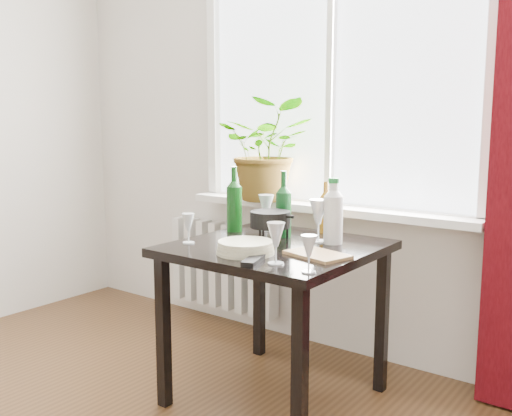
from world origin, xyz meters
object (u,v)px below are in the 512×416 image
Objects in this scene: wine_bottle_right at (284,204)px; cleaning_bottle at (333,210)px; radiator at (223,265)px; fondue_pot at (270,227)px; plate_stack at (246,247)px; table at (276,264)px; wineglass_back_center at (318,220)px; wineglass_far_right at (309,254)px; wineglass_back_left at (266,212)px; wineglass_front_left at (188,228)px; wineglass_front_right at (276,243)px; tv_remote at (254,260)px; potted_plant at (268,150)px; cutting_board at (317,255)px; bottle_amber at (325,207)px; wine_bottle_left at (234,198)px.

cleaning_bottle is (0.27, 0.01, -0.01)m from wine_bottle_right.
fondue_pot is (0.80, -0.61, 0.43)m from radiator.
plate_stack is (0.07, -0.39, -0.13)m from wine_bottle_right.
wineglass_back_center is at bearing 51.86° from table.
wineglass_back_left reaches higher than wineglass_far_right.
wineglass_far_right is 0.72m from wineglass_front_left.
wineglass_front_right is (1.06, -0.93, 0.44)m from radiator.
tv_remote is at bearing -69.81° from table.
potted_plant reaches higher than cutting_board.
wine_bottle_right reaches higher than bottle_amber.
table is 0.31m from wine_bottle_right.
wine_bottle_right is (0.78, -0.47, 0.52)m from radiator.
radiator is 2.48× the size of wine_bottle_right.
tv_remote is at bearing -122.46° from cutting_board.
wineglass_back_center is (-0.07, -0.01, -0.05)m from cleaning_bottle.
tv_remote is (-0.08, -0.49, -0.14)m from cleaning_bottle.
potted_plant is 3.40× the size of wineglass_front_right.
wineglass_back_left reaches higher than radiator.
wineglass_front_left is (0.02, -0.36, -0.10)m from wine_bottle_left.
radiator is 0.86m from wineglass_back_left.
wineglass_front_left reaches higher than plate_stack.
wineglass_back_left is at bearing 166.70° from wineglass_back_center.
wineglass_back_center is 0.37m from wineglass_back_left.
fondue_pot reaches higher than radiator.
radiator is at bearing 143.46° from table.
wineglass_back_left is at bearing 116.37° from plate_stack.
wineglass_back_left reaches higher than wineglass_front_left.
cleaning_bottle reaches higher than wineglass_back_center.
fondue_pot is at bearing -20.20° from wine_bottle_left.
wineglass_front_left is at bearing -143.36° from cleaning_bottle.
table is 2.64× the size of wine_bottle_right.
plate_stack is at bearing -93.28° from bottle_amber.
wineglass_back_left is 0.88× the size of fondue_pot.
cutting_board is at bearing -63.44° from bottle_amber.
wineglass_front_left is (0.52, -0.85, 0.43)m from radiator.
radiator is at bearing 148.01° from wineglass_back_left.
wineglass_far_right is at bearing -62.90° from wineglass_back_center.
cutting_board is (0.71, -0.63, -0.39)m from potted_plant.
table is 1.47× the size of potted_plant.
radiator is 1.09m from wineglass_front_left.
wine_bottle_right is at bearing 82.30° from fondue_pot.
wineglass_back_left is 1.05× the size of tv_remote.
wineglass_back_center is (0.48, 0.03, -0.07)m from wine_bottle_left.
wine_bottle_left is 1.36× the size of plate_stack.
potted_plant reaches higher than table.
wineglass_far_right is at bearing -32.51° from wine_bottle_left.
wine_bottle_right is 1.24× the size of bottle_amber.
table is 4.50× the size of wineglass_back_left.
wineglass_front_right is (0.28, -0.46, -0.08)m from wine_bottle_right.
potted_plant is at bearing 124.39° from wineglass_back_left.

